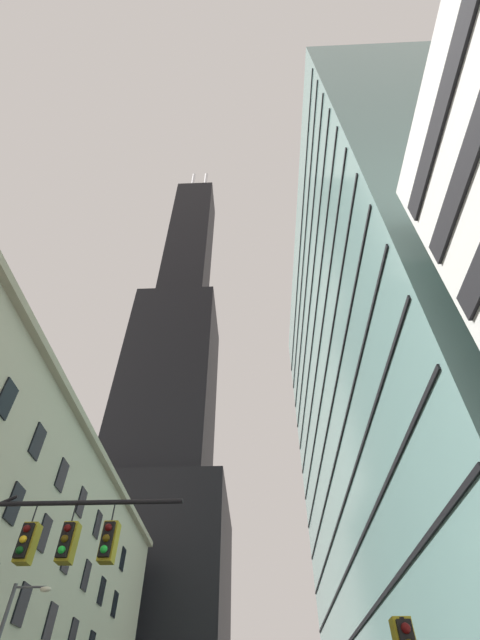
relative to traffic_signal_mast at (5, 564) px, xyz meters
The scene contains 3 objects.
dark_skyscraper 83.27m from the traffic_signal_mast, 100.57° to the left, with size 28.37×28.37×171.05m.
glass_office_midrise 41.02m from the traffic_signal_mast, 50.27° to the left, with size 14.46×51.13×58.85m.
traffic_signal_mast is the anchor object (origin of this frame).
Camera 1 is at (3.88, -7.82, 1.60)m, focal length 24.11 mm.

